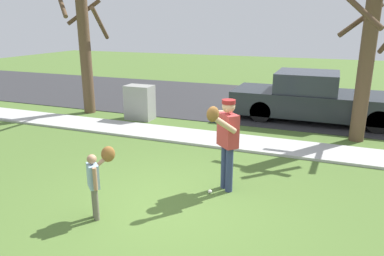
{
  "coord_description": "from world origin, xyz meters",
  "views": [
    {
      "loc": [
        2.34,
        -5.0,
        2.97
      ],
      "look_at": [
        -0.1,
        1.27,
        1.0
      ],
      "focal_mm": 34.03,
      "sensor_mm": 36.0,
      "label": 1
    }
  ],
  "objects_px": {
    "person_adult": "(226,135)",
    "utility_cabinet": "(140,102)",
    "street_tree_near": "(367,54)",
    "parked_pickup_dark": "(316,99)",
    "person_child": "(97,175)",
    "baseball": "(210,192)",
    "street_tree_far": "(84,40)"
  },
  "relations": [
    {
      "from": "person_adult",
      "to": "street_tree_far",
      "type": "distance_m",
      "value": 7.34
    },
    {
      "from": "person_adult",
      "to": "street_tree_far",
      "type": "height_order",
      "value": "street_tree_far"
    },
    {
      "from": "street_tree_near",
      "to": "parked_pickup_dark",
      "type": "distance_m",
      "value": 2.58
    },
    {
      "from": "utility_cabinet",
      "to": "street_tree_near",
      "type": "distance_m",
      "value": 6.52
    },
    {
      "from": "street_tree_far",
      "to": "parked_pickup_dark",
      "type": "xyz_separation_m",
      "value": [
        7.18,
        1.71,
        -1.73
      ]
    },
    {
      "from": "person_child",
      "to": "utility_cabinet",
      "type": "xyz_separation_m",
      "value": [
        -2.35,
        5.51,
        -0.17
      ]
    },
    {
      "from": "baseball",
      "to": "street_tree_far",
      "type": "relative_size",
      "value": 0.02
    },
    {
      "from": "person_adult",
      "to": "utility_cabinet",
      "type": "xyz_separation_m",
      "value": [
        -3.93,
        3.9,
        -0.52
      ]
    },
    {
      "from": "person_adult",
      "to": "utility_cabinet",
      "type": "distance_m",
      "value": 5.56
    },
    {
      "from": "baseball",
      "to": "parked_pickup_dark",
      "type": "height_order",
      "value": "parked_pickup_dark"
    },
    {
      "from": "parked_pickup_dark",
      "to": "street_tree_near",
      "type": "bearing_deg",
      "value": -56.37
    },
    {
      "from": "person_child",
      "to": "baseball",
      "type": "distance_m",
      "value": 2.06
    },
    {
      "from": "person_child",
      "to": "utility_cabinet",
      "type": "height_order",
      "value": "person_child"
    },
    {
      "from": "person_child",
      "to": "baseball",
      "type": "xyz_separation_m",
      "value": [
        1.37,
        1.38,
        -0.67
      ]
    },
    {
      "from": "person_child",
      "to": "street_tree_near",
      "type": "distance_m",
      "value": 7.06
    },
    {
      "from": "person_child",
      "to": "parked_pickup_dark",
      "type": "height_order",
      "value": "parked_pickup_dark"
    },
    {
      "from": "baseball",
      "to": "parked_pickup_dark",
      "type": "xyz_separation_m",
      "value": [
        1.43,
        6.0,
        0.64
      ]
    },
    {
      "from": "person_adult",
      "to": "street_tree_near",
      "type": "distance_m",
      "value": 4.83
    },
    {
      "from": "street_tree_far",
      "to": "street_tree_near",
      "type": "bearing_deg",
      "value": -0.06
    },
    {
      "from": "person_child",
      "to": "baseball",
      "type": "height_order",
      "value": "person_child"
    },
    {
      "from": "person_adult",
      "to": "parked_pickup_dark",
      "type": "xyz_separation_m",
      "value": [
        1.22,
        5.77,
        -0.38
      ]
    },
    {
      "from": "utility_cabinet",
      "to": "street_tree_near",
      "type": "xyz_separation_m",
      "value": [
        6.29,
        0.15,
        1.68
      ]
    },
    {
      "from": "street_tree_near",
      "to": "parked_pickup_dark",
      "type": "height_order",
      "value": "street_tree_near"
    },
    {
      "from": "person_adult",
      "to": "parked_pickup_dark",
      "type": "bearing_deg",
      "value": -148.94
    },
    {
      "from": "street_tree_near",
      "to": "street_tree_far",
      "type": "relative_size",
      "value": 0.92
    },
    {
      "from": "utility_cabinet",
      "to": "parked_pickup_dark",
      "type": "bearing_deg",
      "value": 19.98
    },
    {
      "from": "person_child",
      "to": "street_tree_far",
      "type": "bearing_deg",
      "value": 80.68
    },
    {
      "from": "baseball",
      "to": "utility_cabinet",
      "type": "distance_m",
      "value": 5.58
    },
    {
      "from": "person_adult",
      "to": "street_tree_far",
      "type": "xyz_separation_m",
      "value": [
        -5.96,
        4.05,
        1.35
      ]
    },
    {
      "from": "person_adult",
      "to": "street_tree_near",
      "type": "height_order",
      "value": "street_tree_near"
    },
    {
      "from": "baseball",
      "to": "street_tree_near",
      "type": "relative_size",
      "value": 0.02
    },
    {
      "from": "person_child",
      "to": "baseball",
      "type": "bearing_deg",
      "value": -1.79
    }
  ]
}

